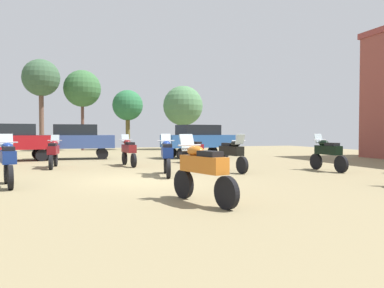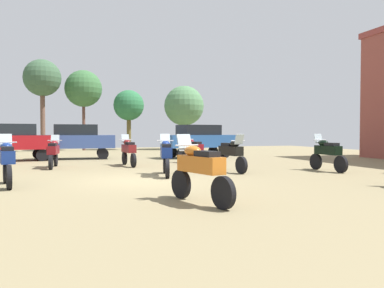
{
  "view_description": "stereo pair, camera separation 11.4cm",
  "coord_description": "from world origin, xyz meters",
  "px_view_note": "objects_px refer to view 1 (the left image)",
  "views": [
    {
      "loc": [
        -2.27,
        -12.16,
        1.58
      ],
      "look_at": [
        3.49,
        5.68,
        0.99
      ],
      "focal_mm": 35.27,
      "sensor_mm": 36.0,
      "label": 1
    },
    {
      "loc": [
        -2.17,
        -12.19,
        1.58
      ],
      "look_at": [
        3.49,
        5.68,
        0.99
      ],
      "focal_mm": 35.27,
      "sensor_mm": 36.0,
      "label": 2
    }
  ],
  "objects_px": {
    "motorcycle_2": "(328,153)",
    "tree_3": "(41,79)",
    "motorcycle_4": "(8,161)",
    "motorcycle_13": "(232,153)",
    "car_3": "(10,139)",
    "tree_6": "(82,89)",
    "tree_2": "(128,106)",
    "tree_1": "(183,106)",
    "motorcycle_5": "(193,149)",
    "car_2": "(76,139)",
    "motorcycle_3": "(129,150)",
    "motorcycle_1": "(167,155)",
    "car_1": "(198,139)",
    "motorcycle_6": "(203,169)",
    "motorcycle_7": "(53,152)"
  },
  "relations": [
    {
      "from": "motorcycle_4",
      "to": "tree_2",
      "type": "height_order",
      "value": "tree_2"
    },
    {
      "from": "motorcycle_1",
      "to": "car_3",
      "type": "distance_m",
      "value": 11.01
    },
    {
      "from": "tree_3",
      "to": "tree_6",
      "type": "distance_m",
      "value": 3.46
    },
    {
      "from": "motorcycle_7",
      "to": "tree_2",
      "type": "relative_size",
      "value": 0.42
    },
    {
      "from": "motorcycle_1",
      "to": "motorcycle_13",
      "type": "xyz_separation_m",
      "value": [
        2.7,
        0.4,
        -0.01
      ]
    },
    {
      "from": "motorcycle_4",
      "to": "motorcycle_13",
      "type": "height_order",
      "value": "motorcycle_4"
    },
    {
      "from": "car_1",
      "to": "tree_1",
      "type": "relative_size",
      "value": 0.79
    },
    {
      "from": "car_1",
      "to": "tree_6",
      "type": "height_order",
      "value": "tree_6"
    },
    {
      "from": "car_1",
      "to": "car_3",
      "type": "bearing_deg",
      "value": 78.61
    },
    {
      "from": "tree_1",
      "to": "tree_6",
      "type": "distance_m",
      "value": 8.86
    },
    {
      "from": "tree_1",
      "to": "tree_6",
      "type": "xyz_separation_m",
      "value": [
        -8.71,
        0.93,
        1.33
      ]
    },
    {
      "from": "motorcycle_5",
      "to": "tree_2",
      "type": "bearing_deg",
      "value": 79.79
    },
    {
      "from": "motorcycle_3",
      "to": "tree_3",
      "type": "bearing_deg",
      "value": 100.85
    },
    {
      "from": "car_2",
      "to": "tree_1",
      "type": "relative_size",
      "value": 0.76
    },
    {
      "from": "motorcycle_5",
      "to": "motorcycle_13",
      "type": "relative_size",
      "value": 0.99
    },
    {
      "from": "tree_3",
      "to": "motorcycle_1",
      "type": "bearing_deg",
      "value": -74.18
    },
    {
      "from": "motorcycle_5",
      "to": "tree_1",
      "type": "height_order",
      "value": "tree_1"
    },
    {
      "from": "motorcycle_13",
      "to": "tree_6",
      "type": "bearing_deg",
      "value": -85.37
    },
    {
      "from": "car_3",
      "to": "motorcycle_13",
      "type": "bearing_deg",
      "value": -145.41
    },
    {
      "from": "motorcycle_6",
      "to": "car_2",
      "type": "bearing_deg",
      "value": 82.36
    },
    {
      "from": "tree_2",
      "to": "tree_3",
      "type": "height_order",
      "value": "tree_3"
    },
    {
      "from": "car_1",
      "to": "tree_6",
      "type": "relative_size",
      "value": 0.66
    },
    {
      "from": "car_3",
      "to": "car_2",
      "type": "bearing_deg",
      "value": -89.78
    },
    {
      "from": "motorcycle_5",
      "to": "motorcycle_6",
      "type": "distance_m",
      "value": 10.67
    },
    {
      "from": "car_3",
      "to": "tree_6",
      "type": "height_order",
      "value": "tree_6"
    },
    {
      "from": "car_1",
      "to": "motorcycle_13",
      "type": "bearing_deg",
      "value": 160.44
    },
    {
      "from": "motorcycle_2",
      "to": "motorcycle_3",
      "type": "distance_m",
      "value": 8.68
    },
    {
      "from": "motorcycle_4",
      "to": "car_1",
      "type": "bearing_deg",
      "value": 35.26
    },
    {
      "from": "tree_3",
      "to": "tree_6",
      "type": "relative_size",
      "value": 1.08
    },
    {
      "from": "motorcycle_5",
      "to": "car_2",
      "type": "height_order",
      "value": "car_2"
    },
    {
      "from": "motorcycle_2",
      "to": "motorcycle_13",
      "type": "height_order",
      "value": "motorcycle_2"
    },
    {
      "from": "motorcycle_1",
      "to": "motorcycle_4",
      "type": "relative_size",
      "value": 1.07
    },
    {
      "from": "motorcycle_3",
      "to": "tree_1",
      "type": "distance_m",
      "value": 17.19
    },
    {
      "from": "motorcycle_13",
      "to": "tree_3",
      "type": "bearing_deg",
      "value": -75.91
    },
    {
      "from": "motorcycle_3",
      "to": "tree_2",
      "type": "height_order",
      "value": "tree_2"
    },
    {
      "from": "tree_2",
      "to": "tree_6",
      "type": "distance_m",
      "value": 4.08
    },
    {
      "from": "motorcycle_2",
      "to": "tree_3",
      "type": "distance_m",
      "value": 23.68
    },
    {
      "from": "motorcycle_7",
      "to": "motorcycle_6",
      "type": "bearing_deg",
      "value": -65.79
    },
    {
      "from": "motorcycle_1",
      "to": "tree_2",
      "type": "distance_m",
      "value": 20.72
    },
    {
      "from": "tree_2",
      "to": "motorcycle_5",
      "type": "bearing_deg",
      "value": -86.25
    },
    {
      "from": "motorcycle_7",
      "to": "car_1",
      "type": "distance_m",
      "value": 9.25
    },
    {
      "from": "motorcycle_3",
      "to": "motorcycle_5",
      "type": "distance_m",
      "value": 3.36
    },
    {
      "from": "motorcycle_3",
      "to": "motorcycle_5",
      "type": "relative_size",
      "value": 1.05
    },
    {
      "from": "motorcycle_3",
      "to": "motorcycle_4",
      "type": "distance_m",
      "value": 6.99
    },
    {
      "from": "car_3",
      "to": "tree_6",
      "type": "distance_m",
      "value": 12.9
    },
    {
      "from": "car_2",
      "to": "tree_1",
      "type": "xyz_separation_m",
      "value": [
        9.41,
        9.88,
        2.77
      ]
    },
    {
      "from": "tree_2",
      "to": "motorcycle_13",
      "type": "bearing_deg",
      "value": -86.73
    },
    {
      "from": "motorcycle_13",
      "to": "tree_3",
      "type": "relative_size",
      "value": 0.29
    },
    {
      "from": "motorcycle_1",
      "to": "car_3",
      "type": "bearing_deg",
      "value": 135.8
    },
    {
      "from": "tree_1",
      "to": "tree_2",
      "type": "relative_size",
      "value": 1.08
    }
  ]
}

